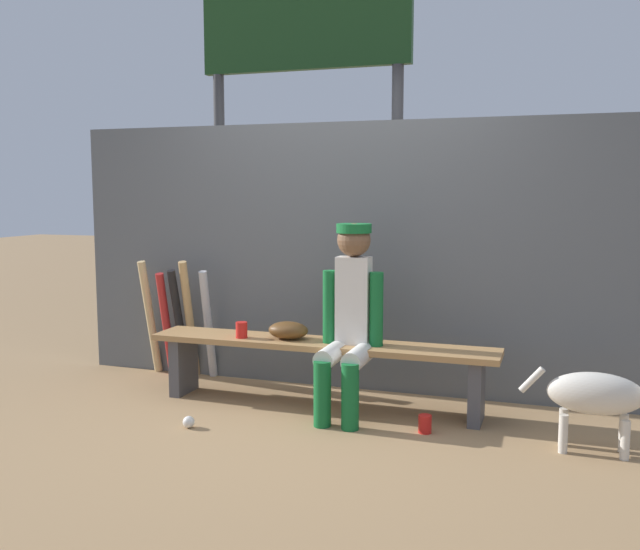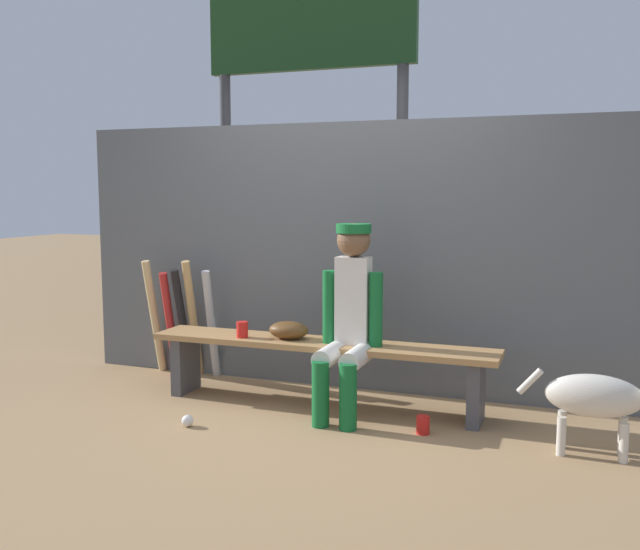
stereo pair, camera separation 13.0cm
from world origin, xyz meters
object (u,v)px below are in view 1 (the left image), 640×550
at_px(dugout_bench, 320,356).
at_px(dog, 606,395).
at_px(baseball_glove, 288,330).
at_px(player_seated, 349,313).
at_px(cup_on_ground, 425,424).
at_px(bat_aluminum_red, 166,324).
at_px(scoreboard, 310,63).
at_px(bat_aluminum_black, 179,323).
at_px(cup_on_bench, 242,330).
at_px(bat_aluminum_silver, 208,325).
at_px(bat_wood_natural, 150,317).
at_px(baseball, 189,422).
at_px(bat_wood_tan, 189,319).

bearing_deg(dugout_bench, dog, -10.00).
height_order(baseball_glove, dog, baseball_glove).
relative_size(player_seated, cup_on_ground, 11.39).
bearing_deg(dog, bat_aluminum_red, 168.11).
bearing_deg(scoreboard, bat_aluminum_red, -121.88).
height_order(player_seated, bat_aluminum_black, player_seated).
relative_size(player_seated, cup_on_bench, 11.39).
xyz_separation_m(bat_aluminum_black, scoreboard, (0.66, 1.22, 2.15)).
bearing_deg(baseball_glove, bat_aluminum_silver, 154.06).
bearing_deg(player_seated, dugout_bench, 155.88).
distance_m(bat_wood_natural, baseball, 1.48).
relative_size(player_seated, bat_aluminum_silver, 1.45).
bearing_deg(cup_on_ground, scoreboard, 126.64).
distance_m(bat_aluminum_silver, bat_wood_natural, 0.52).
bearing_deg(cup_on_bench, player_seated, -2.56).
bearing_deg(bat_aluminum_silver, bat_aluminum_red, -172.46).
relative_size(player_seated, bat_wood_natural, 1.36).
height_order(dugout_bench, bat_wood_natural, bat_wood_natural).
bearing_deg(player_seated, bat_aluminum_black, 162.76).
bearing_deg(baseball_glove, bat_aluminum_black, 160.85).
relative_size(player_seated, baseball_glove, 4.47).
height_order(bat_wood_tan, bat_aluminum_red, bat_wood_tan).
bearing_deg(bat_wood_natural, baseball_glove, -16.53).
relative_size(dugout_bench, bat_aluminum_silver, 2.76).
bearing_deg(baseball, dog, 8.49).
relative_size(bat_wood_tan, scoreboard, 0.26).
distance_m(baseball_glove, bat_aluminum_red, 1.22).
bearing_deg(baseball_glove, bat_aluminum_red, 163.08).
relative_size(baseball, cup_on_bench, 0.67).
distance_m(dugout_bench, dog, 1.81).
bearing_deg(baseball_glove, bat_wood_natural, 163.47).
distance_m(cup_on_bench, scoreboard, 2.65).
xyz_separation_m(bat_aluminum_red, bat_wood_natural, (-0.17, 0.04, 0.04)).
relative_size(dugout_bench, scoreboard, 0.65).
xyz_separation_m(player_seated, cup_on_ground, (0.54, -0.19, -0.62)).
distance_m(dugout_bench, bat_wood_natural, 1.62).
bearing_deg(bat_aluminum_silver, cup_on_ground, -20.84).
distance_m(bat_wood_tan, baseball, 1.28).
distance_m(bat_aluminum_silver, cup_on_ground, 1.99).
bearing_deg(bat_aluminum_black, baseball_glove, -19.15).
height_order(bat_aluminum_red, bat_wood_natural, bat_wood_natural).
height_order(player_seated, bat_wood_tan, player_seated).
height_order(player_seated, baseball, player_seated).
bearing_deg(baseball, player_seated, 33.35).
relative_size(bat_wood_tan, dog, 1.12).
relative_size(bat_aluminum_silver, cup_on_bench, 7.87).
bearing_deg(scoreboard, dog, -38.29).
height_order(bat_wood_tan, dog, bat_wood_tan).
relative_size(bat_aluminum_silver, bat_aluminum_black, 0.99).
height_order(cup_on_ground, cup_on_bench, cup_on_bench).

